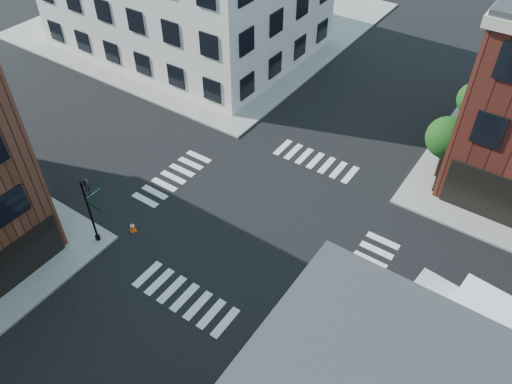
{
  "coord_description": "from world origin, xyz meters",
  "views": [
    {
      "loc": [
        12.02,
        -17.78,
        21.92
      ],
      "look_at": [
        -0.03,
        -0.29,
        2.5
      ],
      "focal_mm": 35.0,
      "sensor_mm": 36.0,
      "label": 1
    }
  ],
  "objects": [
    {
      "name": "ground",
      "position": [
        0.0,
        0.0,
        0.0
      ],
      "size": [
        120.0,
        120.0,
        0.0
      ],
      "primitive_type": "plane",
      "color": "black",
      "rests_on": "ground"
    },
    {
      "name": "sidewalk_nw",
      "position": [
        -21.0,
        21.0,
        0.07
      ],
      "size": [
        30.0,
        30.0,
        0.15
      ],
      "primitive_type": "cube",
      "color": "gray",
      "rests_on": "ground"
    },
    {
      "name": "tree_near",
      "position": [
        7.56,
        9.98,
        3.16
      ],
      "size": [
        2.69,
        2.69,
        4.49
      ],
      "color": "black",
      "rests_on": "ground"
    },
    {
      "name": "tree_far",
      "position": [
        7.56,
        15.98,
        2.87
      ],
      "size": [
        2.43,
        2.43,
        4.07
      ],
      "color": "black",
      "rests_on": "ground"
    },
    {
      "name": "signal_pole",
      "position": [
        -6.72,
        -6.68,
        2.86
      ],
      "size": [
        1.29,
        1.24,
        4.6
      ],
      "color": "black",
      "rests_on": "ground"
    },
    {
      "name": "box_truck",
      "position": [
        14.02,
        -1.86,
        1.92
      ],
      "size": [
        8.35,
        3.31,
        3.7
      ],
      "rotation": [
        0.0,
        0.0,
        -0.11
      ],
      "color": "white",
      "rests_on": "ground"
    },
    {
      "name": "traffic_cone",
      "position": [
        -5.7,
        -5.06,
        0.31
      ],
      "size": [
        0.46,
        0.46,
        0.64
      ],
      "rotation": [
        0.0,
        0.0,
        -0.4
      ],
      "color": "#FD580B",
      "rests_on": "ground"
    }
  ]
}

